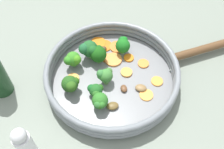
% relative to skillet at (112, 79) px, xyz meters
% --- Properties ---
extents(ground_plane, '(4.00, 4.00, 0.00)m').
position_rel_skillet_xyz_m(ground_plane, '(0.00, 0.00, -0.01)').
color(ground_plane, gray).
extents(skillet, '(0.33, 0.33, 0.01)m').
position_rel_skillet_xyz_m(skillet, '(0.00, 0.00, 0.00)').
color(skillet, gray).
rests_on(skillet, ground_plane).
extents(skillet_rim_wall, '(0.35, 0.35, 0.05)m').
position_rel_skillet_xyz_m(skillet_rim_wall, '(0.00, 0.00, 0.03)').
color(skillet_rim_wall, slate).
rests_on(skillet_rim_wall, skillet).
extents(skillet_handle, '(0.11, 0.23, 0.02)m').
position_rel_skillet_xyz_m(skillet_handle, '(-0.11, 0.26, 0.02)').
color(skillet_handle, brown).
rests_on(skillet_handle, skillet).
extents(skillet_rivet_left, '(0.01, 0.01, 0.01)m').
position_rel_skillet_xyz_m(skillet_rivet_left, '(-0.03, 0.16, 0.01)').
color(skillet_rivet_left, gray).
rests_on(skillet_rivet_left, skillet).
extents(skillet_rivet_right, '(0.01, 0.01, 0.01)m').
position_rel_skillet_xyz_m(skillet_rivet_right, '(-0.09, 0.13, 0.01)').
color(skillet_rivet_right, gray).
rests_on(skillet_rivet_right, skillet).
extents(carrot_slice_0, '(0.04, 0.04, 0.00)m').
position_rel_skillet_xyz_m(carrot_slice_0, '(-0.07, 0.04, 0.01)').
color(carrot_slice_0, orange).
rests_on(carrot_slice_0, skillet).
extents(carrot_slice_1, '(0.06, 0.06, 0.00)m').
position_rel_skillet_xyz_m(carrot_slice_1, '(-0.12, -0.05, 0.01)').
color(carrot_slice_1, orange).
rests_on(carrot_slice_1, skillet).
extents(carrot_slice_2, '(0.04, 0.04, 0.00)m').
position_rel_skillet_xyz_m(carrot_slice_2, '(0.01, -0.10, 0.01)').
color(carrot_slice_2, '#ED9A3D').
rests_on(carrot_slice_2, skillet).
extents(carrot_slice_3, '(0.03, 0.03, 0.00)m').
position_rel_skillet_xyz_m(carrot_slice_3, '(-0.07, -0.02, 0.01)').
color(carrot_slice_3, orange).
rests_on(carrot_slice_3, skillet).
extents(carrot_slice_4, '(0.04, 0.04, 0.01)m').
position_rel_skillet_xyz_m(carrot_slice_4, '(-0.02, 0.04, 0.01)').
color(carrot_slice_4, '#EC973D').
rests_on(carrot_slice_4, skillet).
extents(carrot_slice_5, '(0.06, 0.06, 0.00)m').
position_rel_skillet_xyz_m(carrot_slice_5, '(-0.11, -0.03, 0.01)').
color(carrot_slice_5, orange).
rests_on(carrot_slice_5, skillet).
extents(carrot_slice_6, '(0.05, 0.05, 0.00)m').
position_rel_skillet_xyz_m(carrot_slice_6, '(-0.11, 0.01, 0.01)').
color(carrot_slice_6, orange).
rests_on(carrot_slice_6, skillet).
extents(carrot_slice_7, '(0.06, 0.06, 0.01)m').
position_rel_skillet_xyz_m(carrot_slice_7, '(-0.06, -0.00, 0.01)').
color(carrot_slice_7, '#F18F40').
rests_on(carrot_slice_7, skillet).
extents(carrot_slice_8, '(0.04, 0.04, 0.00)m').
position_rel_skillet_xyz_m(carrot_slice_8, '(0.01, 0.12, 0.01)').
color(carrot_slice_8, orange).
rests_on(carrot_slice_8, skillet).
extents(carrot_slice_9, '(0.04, 0.04, 0.00)m').
position_rel_skillet_xyz_m(carrot_slice_9, '(0.05, 0.09, 0.01)').
color(carrot_slice_9, '#F79B3D').
rests_on(carrot_slice_9, skillet).
extents(carrot_slice_10, '(0.03, 0.03, 0.00)m').
position_rel_skillet_xyz_m(carrot_slice_10, '(-0.05, 0.08, 0.01)').
color(carrot_slice_10, orange).
rests_on(carrot_slice_10, skillet).
extents(broccoli_floret_0, '(0.04, 0.05, 0.05)m').
position_rel_skillet_xyz_m(broccoli_floret_0, '(-0.03, -0.11, 0.04)').
color(broccoli_floret_0, '#5C8852').
rests_on(broccoli_floret_0, skillet).
extents(broccoli_floret_1, '(0.05, 0.05, 0.05)m').
position_rel_skillet_xyz_m(broccoli_floret_1, '(-0.05, -0.04, 0.04)').
color(broccoli_floret_1, '#799C5F').
rests_on(broccoli_floret_1, skillet).
extents(broccoli_floret_2, '(0.04, 0.04, 0.05)m').
position_rel_skillet_xyz_m(broccoli_floret_2, '(0.02, -0.02, 0.04)').
color(broccoli_floret_2, '#5E9544').
rests_on(broccoli_floret_2, skillet).
extents(broccoli_floret_3, '(0.05, 0.04, 0.05)m').
position_rel_skillet_xyz_m(broccoli_floret_3, '(0.05, -0.10, 0.04)').
color(broccoli_floret_3, '#7EB260').
rests_on(broccoli_floret_3, skillet).
extents(broccoli_floret_4, '(0.05, 0.05, 0.06)m').
position_rel_skillet_xyz_m(broccoli_floret_4, '(-0.07, -0.07, 0.04)').
color(broccoli_floret_4, '#709754').
rests_on(broccoli_floret_4, skillet).
extents(broccoli_floret_5, '(0.05, 0.04, 0.05)m').
position_rel_skillet_xyz_m(broccoli_floret_5, '(-0.09, 0.02, 0.04)').
color(broccoli_floret_5, '#7CB369').
rests_on(broccoli_floret_5, skillet).
extents(broccoli_floret_6, '(0.04, 0.04, 0.05)m').
position_rel_skillet_xyz_m(broccoli_floret_6, '(0.09, -0.02, 0.03)').
color(broccoli_floret_6, '#608F54').
rests_on(broccoli_floret_6, skillet).
extents(broccoli_floret_7, '(0.04, 0.04, 0.04)m').
position_rel_skillet_xyz_m(broccoli_floret_7, '(0.06, -0.04, 0.03)').
color(broccoli_floret_7, '#7D9D59').
rests_on(broccoli_floret_7, skillet).
extents(mushroom_piece_0, '(0.03, 0.03, 0.01)m').
position_rel_skillet_xyz_m(mushroom_piece_0, '(0.09, 0.01, 0.01)').
color(mushroom_piece_0, brown).
rests_on(mushroom_piece_0, skillet).
extents(mushroom_piece_1, '(0.03, 0.03, 0.01)m').
position_rel_skillet_xyz_m(mushroom_piece_1, '(-0.09, -0.03, 0.01)').
color(mushroom_piece_1, brown).
rests_on(mushroom_piece_1, skillet).
extents(mushroom_piece_2, '(0.02, 0.03, 0.01)m').
position_rel_skillet_xyz_m(mushroom_piece_2, '(0.03, 0.08, 0.01)').
color(mushroom_piece_2, olive).
rests_on(mushroom_piece_2, skillet).
extents(mushroom_piece_3, '(0.03, 0.02, 0.01)m').
position_rel_skillet_xyz_m(mushroom_piece_3, '(0.04, 0.03, 0.01)').
color(mushroom_piece_3, brown).
rests_on(mushroom_piece_3, skillet).
extents(salt_shaker, '(0.04, 0.04, 0.11)m').
position_rel_skillet_xyz_m(salt_shaker, '(0.21, -0.17, 0.05)').
color(salt_shaker, white).
rests_on(salt_shaker, ground_plane).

